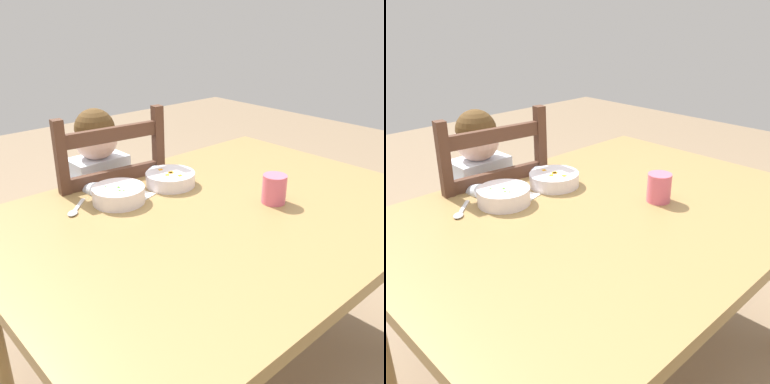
# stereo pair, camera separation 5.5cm
# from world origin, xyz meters

# --- Properties ---
(ground_plane) EXTENTS (8.00, 8.00, 0.00)m
(ground_plane) POSITION_xyz_m (0.00, 0.00, 0.00)
(ground_plane) COLOR #8C7458
(dining_table) EXTENTS (1.42, 1.03, 0.71)m
(dining_table) POSITION_xyz_m (0.00, 0.00, 0.62)
(dining_table) COLOR #9A7946
(dining_table) RESTS_ON ground
(dining_chair) EXTENTS (0.47, 0.47, 0.97)m
(dining_chair) POSITION_xyz_m (-0.10, 0.56, 0.46)
(dining_chair) COLOR #4E2F21
(dining_chair) RESTS_ON ground
(child_figure) EXTENTS (0.32, 0.31, 0.95)m
(child_figure) POSITION_xyz_m (-0.10, 0.56, 0.63)
(child_figure) COLOR silver
(child_figure) RESTS_ON ground
(bowl_of_peas) EXTENTS (0.17, 0.17, 0.06)m
(bowl_of_peas) POSITION_xyz_m (-0.21, 0.27, 0.74)
(bowl_of_peas) COLOR white
(bowl_of_peas) RESTS_ON dining_table
(bowl_of_carrots) EXTENTS (0.18, 0.18, 0.05)m
(bowl_of_carrots) POSITION_xyz_m (0.02, 0.27, 0.73)
(bowl_of_carrots) COLOR white
(bowl_of_carrots) RESTS_ON dining_table
(spoon) EXTENTS (0.11, 0.11, 0.01)m
(spoon) POSITION_xyz_m (-0.35, 0.30, 0.71)
(spoon) COLOR silver
(spoon) RESTS_ON dining_table
(drinking_cup) EXTENTS (0.08, 0.08, 0.10)m
(drinking_cup) POSITION_xyz_m (0.17, -0.08, 0.76)
(drinking_cup) COLOR #DF607A
(drinking_cup) RESTS_ON dining_table
(paper_napkin) EXTENTS (0.18, 0.17, 0.00)m
(paper_napkin) POSITION_xyz_m (-0.16, 0.28, 0.71)
(paper_napkin) COLOR white
(paper_napkin) RESTS_ON dining_table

